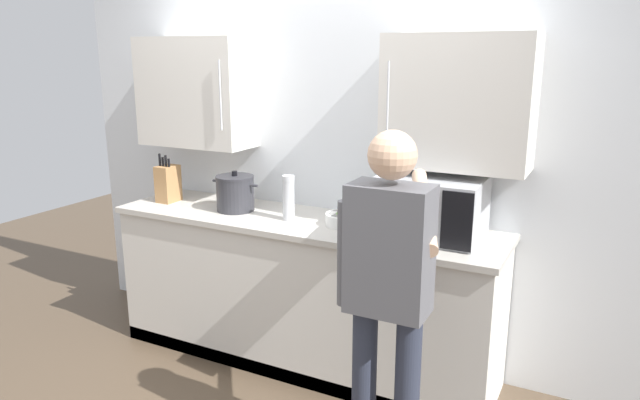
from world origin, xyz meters
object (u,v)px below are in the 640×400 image
at_px(fruit_bowl, 345,218).
at_px(thermos_flask, 288,198).
at_px(microwave_oven, 424,207).
at_px(knife_block, 168,183).
at_px(stock_pot, 235,193).
at_px(person_figure, 388,284).

xyz_separation_m(fruit_bowl, thermos_flask, (-0.35, -0.05, 0.10)).
distance_m(microwave_oven, fruit_bowl, 0.48).
relative_size(fruit_bowl, knife_block, 0.69).
xyz_separation_m(thermos_flask, stock_pot, (-0.41, 0.04, -0.02)).
height_order(microwave_oven, knife_block, same).
bearing_deg(microwave_oven, person_figure, -82.29).
height_order(fruit_bowl, stock_pot, stock_pot).
height_order(microwave_oven, stock_pot, microwave_oven).
relative_size(thermos_flask, knife_block, 0.83).
distance_m(fruit_bowl, thermos_flask, 0.36).
bearing_deg(thermos_flask, fruit_bowl, 8.79).
height_order(microwave_oven, fruit_bowl, microwave_oven).
bearing_deg(knife_block, person_figure, -22.47).
relative_size(thermos_flask, stock_pot, 0.81).
xyz_separation_m(fruit_bowl, person_figure, (0.58, -0.81, -0.00)).
xyz_separation_m(thermos_flask, person_figure, (0.92, -0.76, -0.10)).
distance_m(knife_block, person_figure, 2.03).
bearing_deg(stock_pot, fruit_bowl, 1.36).
xyz_separation_m(microwave_oven, thermos_flask, (-0.81, -0.07, -0.03)).
relative_size(knife_block, person_figure, 0.20).
height_order(thermos_flask, knife_block, knife_block).
bearing_deg(person_figure, knife_block, 157.53).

